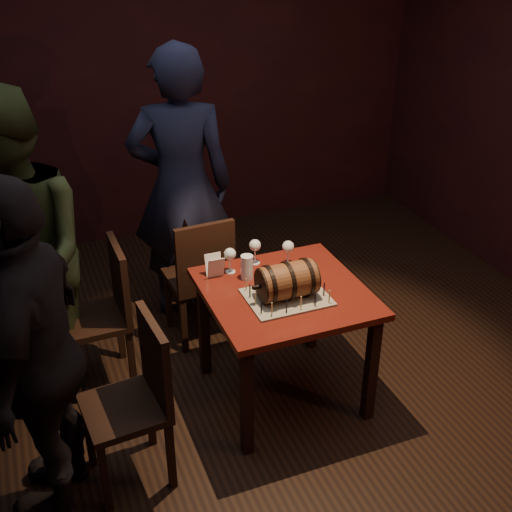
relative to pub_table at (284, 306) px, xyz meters
name	(u,v)px	position (x,y,z in m)	size (l,w,h in m)	color
room_shell	(249,186)	(-0.20, 0.05, 0.76)	(5.04, 5.04, 2.80)	black
pub_table	(284,306)	(0.00, 0.00, 0.00)	(0.90, 0.90, 0.75)	#49100C
cake_board	(287,297)	(-0.03, -0.08, 0.12)	(0.45, 0.35, 0.01)	gray
barrel_cake	(287,281)	(-0.03, -0.08, 0.22)	(0.37, 0.22, 0.22)	brown
birthday_candles	(287,290)	(-0.03, -0.08, 0.16)	(0.40, 0.30, 0.09)	#FCEF96
wine_glass_left	(230,255)	(-0.22, 0.31, 0.23)	(0.07, 0.07, 0.16)	silver
wine_glass_mid	(255,246)	(-0.04, 0.36, 0.23)	(0.07, 0.07, 0.16)	silver
wine_glass_right	(288,248)	(0.14, 0.27, 0.23)	(0.07, 0.07, 0.16)	silver
pint_of_ale	(247,268)	(-0.15, 0.20, 0.18)	(0.07, 0.07, 0.15)	silver
menu_card	(215,266)	(-0.32, 0.30, 0.17)	(0.10, 0.05, 0.13)	white
chair_back	(201,274)	(-0.28, 0.73, -0.12)	(0.42, 0.42, 0.93)	black
chair_left_rear	(106,307)	(-0.94, 0.56, -0.12)	(0.41, 0.41, 0.93)	black
chair_left_front	(139,393)	(-0.93, -0.30, -0.12)	(0.43, 0.43, 0.93)	black
person_back	(181,187)	(-0.27, 1.16, 0.34)	(0.71, 0.47, 1.96)	#1A1C35
person_left_rear	(20,258)	(-1.37, 0.56, 0.31)	(0.92, 0.72, 1.90)	#323D1E
person_left_front	(38,356)	(-1.36, -0.30, 0.24)	(1.03, 0.43, 1.76)	black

